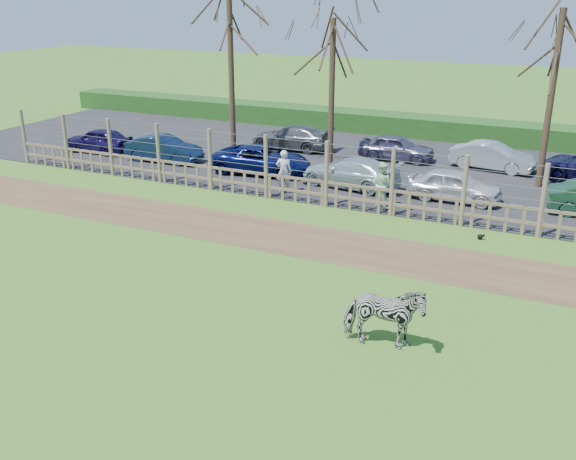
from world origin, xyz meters
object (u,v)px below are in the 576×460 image
at_px(tree_left, 230,38).
at_px(car_9, 292,137).
at_px(visitor_b, 382,185).
at_px(crow, 480,237).
at_px(zebra, 384,317).
at_px(car_0, 99,140).
at_px(car_2, 262,160).
at_px(visitor_a, 284,171).
at_px(car_4, 455,185).
at_px(car_3, 350,172).
at_px(tree_mid, 333,57).
at_px(tree_right, 557,56).
at_px(car_10, 397,147).
at_px(car_11, 492,156).
at_px(car_1, 164,149).

height_order(tree_left, car_9, tree_left).
distance_m(visitor_b, crow, 4.32).
bearing_deg(zebra, car_0, 45.37).
bearing_deg(visitor_b, car_2, -2.06).
relative_size(visitor_a, car_4, 0.49).
xyz_separation_m(tree_left, car_9, (1.56, 3.16, -4.98)).
distance_m(visitor_a, car_3, 2.84).
relative_size(tree_mid, visitor_b, 3.96).
bearing_deg(car_4, tree_left, 80.46).
distance_m(tree_right, car_10, 8.17).
distance_m(tree_mid, car_0, 12.34).
xyz_separation_m(tree_left, tree_mid, (4.50, 1.00, -0.75)).
height_order(car_2, car_4, same).
distance_m(tree_left, car_0, 8.57).
bearing_deg(zebra, visitor_b, 5.87).
bearing_deg(tree_mid, car_2, -132.07).
relative_size(car_9, car_10, 1.17).
distance_m(car_2, car_10, 6.68).
bearing_deg(car_11, car_0, 111.72).
bearing_deg(car_1, car_9, -46.07).
xyz_separation_m(tree_right, car_9, (-11.94, 1.66, -4.60)).
bearing_deg(tree_right, car_9, 172.11).
relative_size(zebra, car_1, 0.51).
height_order(tree_right, car_11, tree_right).
bearing_deg(visitor_a, crow, 149.70).
bearing_deg(car_9, car_0, -62.13).
xyz_separation_m(tree_mid, car_3, (1.99, -2.82, -4.23)).
bearing_deg(car_4, tree_mid, 65.62).
height_order(crow, car_9, car_9).
relative_size(tree_right, car_2, 1.70).
relative_size(car_0, car_3, 0.85).
bearing_deg(car_11, visitor_b, 164.80).
height_order(tree_right, car_9, tree_right).
bearing_deg(visitor_b, car_0, 9.88).
xyz_separation_m(tree_left, tree_right, (13.50, 1.50, -0.37)).
height_order(zebra, car_2, zebra).
bearing_deg(visitor_a, car_0, -28.53).
xyz_separation_m(zebra, visitor_b, (-2.99, 9.49, 0.12)).
relative_size(tree_mid, car_9, 1.65).
bearing_deg(car_10, tree_right, -106.28).
bearing_deg(car_11, tree_right, -124.22).
bearing_deg(tree_left, visitor_a, -40.08).
bearing_deg(crow, car_9, 141.20).
height_order(car_4, car_10, same).
distance_m(tree_left, car_10, 9.16).
height_order(tree_mid, car_3, tree_mid).
relative_size(tree_left, car_1, 2.16).
relative_size(zebra, car_10, 0.53).
bearing_deg(crow, car_1, 165.58).
bearing_deg(visitor_a, car_2, -63.30).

